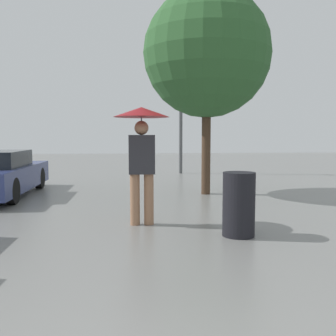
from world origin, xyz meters
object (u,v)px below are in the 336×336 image
at_px(tree, 207,54).
at_px(street_lamp, 181,91).
at_px(trash_bin, 239,204).
at_px(pedestrian, 142,139).

height_order(tree, street_lamp, street_lamp).
bearing_deg(street_lamp, trash_bin, -92.61).
distance_m(pedestrian, tree, 4.08).
distance_m(tree, street_lamp, 5.22).
relative_size(street_lamp, trash_bin, 5.52).
bearing_deg(street_lamp, tree, -90.95).
height_order(pedestrian, tree, tree).
distance_m(pedestrian, trash_bin, 1.87).
bearing_deg(tree, street_lamp, 89.05).
relative_size(pedestrian, tree, 0.38).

